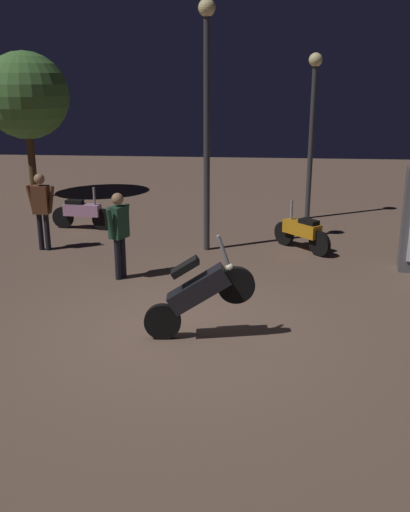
% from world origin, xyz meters
% --- Properties ---
extents(ground_plane, '(40.00, 40.00, 0.00)m').
position_xyz_m(ground_plane, '(0.00, 0.00, 0.00)').
color(ground_plane, brown).
extents(motorcycle_black_foreground, '(1.66, 0.39, 1.63)m').
position_xyz_m(motorcycle_black_foreground, '(0.29, -0.25, 0.74)').
color(motorcycle_black_foreground, black).
rests_on(motorcycle_black_foreground, ground_plane).
extents(motorcycle_pink_parked_left, '(1.66, 0.40, 1.11)m').
position_xyz_m(motorcycle_pink_parked_left, '(-3.38, 5.95, 0.44)').
color(motorcycle_pink_parked_left, black).
rests_on(motorcycle_pink_parked_left, ground_plane).
extents(motorcycle_orange_parked_right, '(1.19, 1.29, 1.11)m').
position_xyz_m(motorcycle_orange_parked_right, '(2.16, 4.54, 0.44)').
color(motorcycle_orange_parked_right, black).
rests_on(motorcycle_orange_parked_right, ground_plane).
extents(person_rider_beside, '(0.37, 0.64, 1.71)m').
position_xyz_m(person_rider_beside, '(-1.51, 2.31, 1.02)').
color(person_rider_beside, black).
rests_on(person_rider_beside, ground_plane).
extents(person_bystander_far, '(0.67, 0.25, 1.76)m').
position_xyz_m(person_bystander_far, '(-3.69, 4.04, 1.06)').
color(person_bystander_far, black).
rests_on(person_bystander_far, ground_plane).
extents(streetlamp_near, '(0.36, 0.36, 4.40)m').
position_xyz_m(streetlamp_near, '(2.55, 7.68, 2.84)').
color(streetlamp_near, '#38383D').
rests_on(streetlamp_near, ground_plane).
extents(streetlamp_far, '(0.36, 0.36, 5.32)m').
position_xyz_m(streetlamp_far, '(-0.00, 4.40, 3.35)').
color(streetlamp_far, '#38383D').
rests_on(streetlamp_far, ground_plane).
extents(tree_center_bg, '(2.69, 2.69, 4.58)m').
position_xyz_m(tree_center_bg, '(-6.18, 9.84, 3.22)').
color(tree_center_bg, '#4C331E').
rests_on(tree_center_bg, ground_plane).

